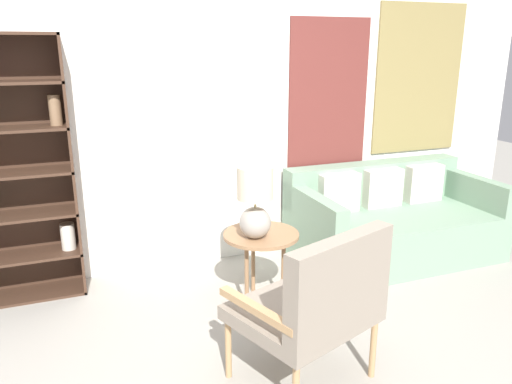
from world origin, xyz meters
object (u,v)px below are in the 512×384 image
armchair (319,300)px  side_table (261,241)px  couch (391,222)px  table_lamp (255,201)px

armchair → side_table: bearing=86.0°
side_table → couch: bearing=16.1°
table_lamp → side_table: bearing=41.9°
couch → side_table: bearing=-163.9°
armchair → couch: 2.04m
armchair → couch: armchair is taller
armchair → table_lamp: bearing=89.9°
couch → table_lamp: bearing=-162.4°
side_table → table_lamp: size_ratio=1.07×
table_lamp → couch: bearing=17.6°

